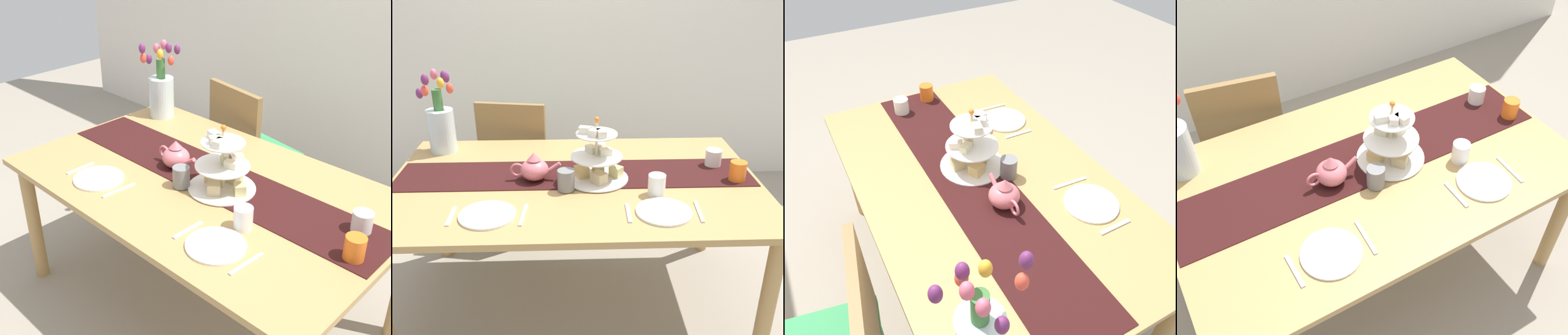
% 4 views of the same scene
% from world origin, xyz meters
% --- Properties ---
extents(ground_plane, '(8.00, 8.00, 0.00)m').
position_xyz_m(ground_plane, '(0.00, 0.00, 0.00)').
color(ground_plane, gray).
extents(room_wall_rear, '(6.00, 0.08, 2.60)m').
position_xyz_m(room_wall_rear, '(0.00, 1.63, 1.30)').
color(room_wall_rear, silver).
rests_on(room_wall_rear, ground_plane).
extents(dining_table, '(1.73, 1.07, 0.72)m').
position_xyz_m(dining_table, '(0.00, 0.00, 0.64)').
color(dining_table, tan).
rests_on(dining_table, ground_plane).
extents(chair_left, '(0.49, 0.49, 0.91)m').
position_xyz_m(chair_left, '(-0.35, 0.76, 0.50)').
color(chair_left, olive).
rests_on(chair_left, ground_plane).
extents(table_runner, '(1.69, 0.32, 0.00)m').
position_xyz_m(table_runner, '(0.00, 0.05, 0.73)').
color(table_runner, black).
rests_on(table_runner, dining_table).
extents(tiered_cake_stand, '(0.30, 0.30, 0.30)m').
position_xyz_m(tiered_cake_stand, '(0.10, 0.00, 0.82)').
color(tiered_cake_stand, beige).
rests_on(tiered_cake_stand, table_runner).
extents(teapot, '(0.24, 0.13, 0.14)m').
position_xyz_m(teapot, '(-0.19, 0.00, 0.78)').
color(teapot, '#D66B75').
rests_on(teapot, table_runner).
extents(tulip_vase, '(0.18, 0.25, 0.45)m').
position_xyz_m(tulip_vase, '(-0.71, 0.39, 0.88)').
color(tulip_vase, silver).
rests_on(tulip_vase, dining_table).
extents(cream_jug, '(0.08, 0.08, 0.08)m').
position_xyz_m(cream_jug, '(0.69, 0.14, 0.77)').
color(cream_jug, white).
rests_on(cream_jug, dining_table).
extents(dinner_plate_left, '(0.23, 0.23, 0.01)m').
position_xyz_m(dinner_plate_left, '(-0.36, -0.33, 0.73)').
color(dinner_plate_left, white).
rests_on(dinner_plate_left, dining_table).
extents(fork_left, '(0.02, 0.15, 0.01)m').
position_xyz_m(fork_left, '(-0.50, -0.33, 0.73)').
color(fork_left, silver).
rests_on(fork_left, dining_table).
extents(knife_left, '(0.02, 0.17, 0.01)m').
position_xyz_m(knife_left, '(-0.21, -0.33, 0.73)').
color(knife_left, silver).
rests_on(knife_left, dining_table).
extents(dinner_plate_right, '(0.23, 0.23, 0.01)m').
position_xyz_m(dinner_plate_right, '(0.36, -0.33, 0.73)').
color(dinner_plate_right, white).
rests_on(dinner_plate_right, dining_table).
extents(fork_right, '(0.02, 0.15, 0.01)m').
position_xyz_m(fork_right, '(0.21, -0.33, 0.73)').
color(fork_right, silver).
rests_on(fork_right, dining_table).
extents(knife_right, '(0.02, 0.17, 0.01)m').
position_xyz_m(knife_right, '(0.50, -0.33, 0.73)').
color(knife_right, silver).
rests_on(knife_right, dining_table).
extents(mug_grey, '(0.08, 0.08, 0.09)m').
position_xyz_m(mug_grey, '(-0.04, -0.11, 0.78)').
color(mug_grey, slate).
rests_on(mug_grey, table_runner).
extents(mug_white_text, '(0.08, 0.08, 0.09)m').
position_xyz_m(mug_white_text, '(0.36, -0.17, 0.77)').
color(mug_white_text, white).
rests_on(mug_white_text, dining_table).
extents(mug_orange, '(0.08, 0.08, 0.09)m').
position_xyz_m(mug_orange, '(0.76, -0.04, 0.77)').
color(mug_orange, orange).
rests_on(mug_orange, dining_table).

